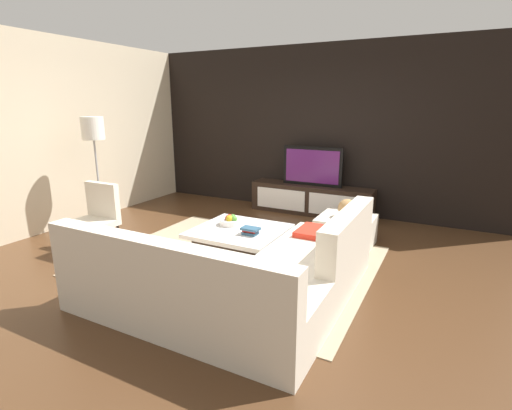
{
  "coord_description": "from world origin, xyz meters",
  "views": [
    {
      "loc": [
        2.11,
        -3.71,
        1.84
      ],
      "look_at": [
        -0.13,
        0.6,
        0.56
      ],
      "focal_mm": 26.93,
      "sensor_mm": 36.0,
      "label": 1
    }
  ],
  "objects_px": {
    "television": "(312,166)",
    "accent_chair_near": "(96,214)",
    "ottoman": "(346,231)",
    "media_console": "(311,200)",
    "sectional_couch": "(241,278)",
    "fruit_bowl": "(231,221)",
    "decorative_ball": "(347,208)",
    "book_stack": "(250,231)",
    "coffee_table": "(239,243)",
    "floor_lamp": "(93,136)"
  },
  "relations": [
    {
      "from": "sectional_couch",
      "to": "fruit_bowl",
      "type": "distance_m",
      "value": 1.35
    },
    {
      "from": "fruit_bowl",
      "to": "coffee_table",
      "type": "bearing_deg",
      "value": -28.64
    },
    {
      "from": "media_console",
      "to": "decorative_ball",
      "type": "xyz_separation_m",
      "value": [
        0.93,
        -1.26,
        0.27
      ]
    },
    {
      "from": "media_console",
      "to": "book_stack",
      "type": "xyz_separation_m",
      "value": [
        0.12,
        -2.41,
        0.18
      ]
    },
    {
      "from": "television",
      "to": "accent_chair_near",
      "type": "bearing_deg",
      "value": -122.71
    },
    {
      "from": "television",
      "to": "ottoman",
      "type": "height_order",
      "value": "television"
    },
    {
      "from": "television",
      "to": "sectional_couch",
      "type": "distance_m",
      "value": 3.37
    },
    {
      "from": "sectional_couch",
      "to": "book_stack",
      "type": "height_order",
      "value": "sectional_couch"
    },
    {
      "from": "fruit_bowl",
      "to": "decorative_ball",
      "type": "bearing_deg",
      "value": 37.83
    },
    {
      "from": "fruit_bowl",
      "to": "ottoman",
      "type": "bearing_deg",
      "value": 37.83
    },
    {
      "from": "sectional_couch",
      "to": "coffee_table",
      "type": "bearing_deg",
      "value": 120.89
    },
    {
      "from": "decorative_ball",
      "to": "accent_chair_near",
      "type": "bearing_deg",
      "value": -149.67
    },
    {
      "from": "floor_lamp",
      "to": "fruit_bowl",
      "type": "xyz_separation_m",
      "value": [
        2.24,
        0.06,
        -0.96
      ]
    },
    {
      "from": "fruit_bowl",
      "to": "book_stack",
      "type": "distance_m",
      "value": 0.45
    },
    {
      "from": "media_console",
      "to": "fruit_bowl",
      "type": "height_order",
      "value": "fruit_bowl"
    },
    {
      "from": "ottoman",
      "to": "decorative_ball",
      "type": "height_order",
      "value": "decorative_ball"
    },
    {
      "from": "coffee_table",
      "to": "accent_chair_near",
      "type": "height_order",
      "value": "accent_chair_near"
    },
    {
      "from": "book_stack",
      "to": "decorative_ball",
      "type": "bearing_deg",
      "value": 54.67
    },
    {
      "from": "ottoman",
      "to": "fruit_bowl",
      "type": "relative_size",
      "value": 2.5
    },
    {
      "from": "accent_chair_near",
      "to": "ottoman",
      "type": "xyz_separation_m",
      "value": [
        2.79,
        1.63,
        -0.29
      ]
    },
    {
      "from": "coffee_table",
      "to": "floor_lamp",
      "type": "relative_size",
      "value": 0.63
    },
    {
      "from": "coffee_table",
      "to": "ottoman",
      "type": "relative_size",
      "value": 1.5
    },
    {
      "from": "floor_lamp",
      "to": "sectional_couch",
      "type": "bearing_deg",
      "value": -19.01
    },
    {
      "from": "book_stack",
      "to": "television",
      "type": "bearing_deg",
      "value": 92.74
    },
    {
      "from": "accent_chair_near",
      "to": "ottoman",
      "type": "relative_size",
      "value": 1.24
    },
    {
      "from": "book_stack",
      "to": "accent_chair_near",
      "type": "bearing_deg",
      "value": -166.37
    },
    {
      "from": "media_console",
      "to": "accent_chair_near",
      "type": "relative_size",
      "value": 2.4
    },
    {
      "from": "sectional_couch",
      "to": "fruit_bowl",
      "type": "bearing_deg",
      "value": 125.29
    },
    {
      "from": "media_console",
      "to": "sectional_couch",
      "type": "relative_size",
      "value": 0.9
    },
    {
      "from": "television",
      "to": "floor_lamp",
      "type": "bearing_deg",
      "value": -138.08
    },
    {
      "from": "accent_chair_near",
      "to": "fruit_bowl",
      "type": "relative_size",
      "value": 3.11
    },
    {
      "from": "accent_chair_near",
      "to": "ottoman",
      "type": "bearing_deg",
      "value": 33.28
    },
    {
      "from": "media_console",
      "to": "ottoman",
      "type": "height_order",
      "value": "media_console"
    },
    {
      "from": "coffee_table",
      "to": "decorative_ball",
      "type": "xyz_separation_m",
      "value": [
        1.03,
        1.04,
        0.32
      ]
    },
    {
      "from": "floor_lamp",
      "to": "book_stack",
      "type": "relative_size",
      "value": 7.96
    },
    {
      "from": "television",
      "to": "fruit_bowl",
      "type": "xyz_separation_m",
      "value": [
        -0.28,
        -2.2,
        -0.39
      ]
    },
    {
      "from": "television",
      "to": "book_stack",
      "type": "height_order",
      "value": "television"
    },
    {
      "from": "sectional_couch",
      "to": "accent_chair_near",
      "type": "distance_m",
      "value": 2.4
    },
    {
      "from": "media_console",
      "to": "accent_chair_near",
      "type": "distance_m",
      "value": 3.44
    },
    {
      "from": "coffee_table",
      "to": "accent_chair_near",
      "type": "bearing_deg",
      "value": -161.3
    },
    {
      "from": "floor_lamp",
      "to": "decorative_ball",
      "type": "bearing_deg",
      "value": 16.14
    },
    {
      "from": "fruit_bowl",
      "to": "decorative_ball",
      "type": "relative_size",
      "value": 1.16
    },
    {
      "from": "sectional_couch",
      "to": "decorative_ball",
      "type": "relative_size",
      "value": 9.63
    },
    {
      "from": "media_console",
      "to": "decorative_ball",
      "type": "distance_m",
      "value": 1.59
    },
    {
      "from": "decorative_ball",
      "to": "book_stack",
      "type": "relative_size",
      "value": 1.15
    },
    {
      "from": "television",
      "to": "accent_chair_near",
      "type": "distance_m",
      "value": 3.45
    },
    {
      "from": "book_stack",
      "to": "fruit_bowl",
      "type": "bearing_deg",
      "value": 151.5
    },
    {
      "from": "decorative_ball",
      "to": "media_console",
      "type": "bearing_deg",
      "value": 126.57
    },
    {
      "from": "ottoman",
      "to": "fruit_bowl",
      "type": "xyz_separation_m",
      "value": [
        -1.21,
        -0.94,
        0.23
      ]
    },
    {
      "from": "television",
      "to": "accent_chair_near",
      "type": "relative_size",
      "value": 1.18
    }
  ]
}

